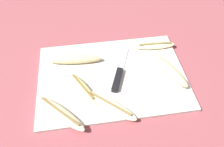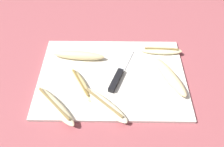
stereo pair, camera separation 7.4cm
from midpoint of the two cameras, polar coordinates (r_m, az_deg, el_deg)
name	(u,v)px [view 2 (the right image)]	position (r m, az deg, el deg)	size (l,w,h in m)	color
ground_plane	(112,77)	(0.76, 2.79, -1.22)	(4.00, 4.00, 0.00)	#93474C
cutting_board	(112,76)	(0.76, 2.81, -0.94)	(0.50, 0.34, 0.01)	silver
knife	(118,76)	(0.74, 4.45, -0.96)	(0.10, 0.20, 0.02)	black
banana_mellow_near	(170,77)	(0.76, 17.66, -0.95)	(0.11, 0.18, 0.04)	beige
banana_ripe_center	(79,55)	(0.80, -6.08, 4.57)	(0.19, 0.05, 0.03)	beige
banana_soft_right	(161,50)	(0.85, 15.20, 5.69)	(0.16, 0.04, 0.02)	beige
banana_bright_far	(104,104)	(0.67, 0.97, -8.23)	(0.17, 0.15, 0.02)	beige
banana_golden_short	(81,84)	(0.72, -5.30, -3.02)	(0.10, 0.15, 0.02)	#EDD689
banana_cream_curved	(54,105)	(0.68, -11.83, -8.35)	(0.16, 0.16, 0.02)	beige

